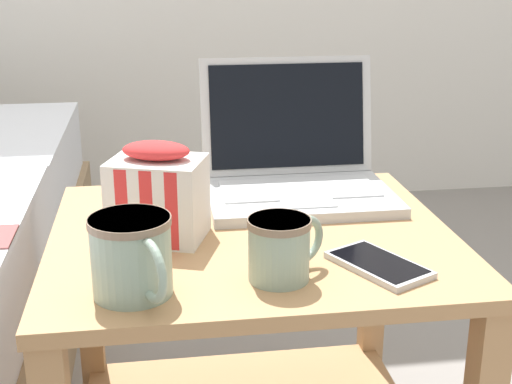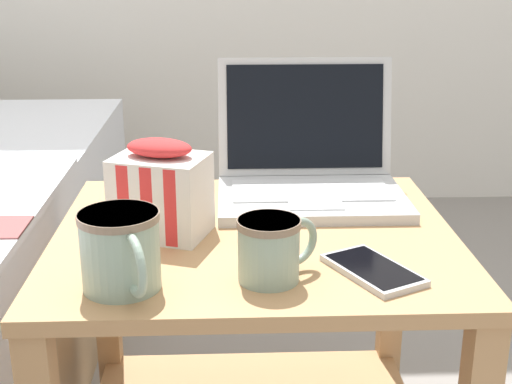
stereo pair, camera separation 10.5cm
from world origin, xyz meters
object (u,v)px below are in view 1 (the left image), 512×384
Objects in this scene: mug_front_right at (281,245)px; cell_phone at (379,265)px; mug_front_left at (132,253)px; laptop at (296,169)px; snack_bag at (158,194)px.

cell_phone is at bearing 5.05° from mug_front_right.
mug_front_left is at bearing -174.60° from cell_phone.
laptop is 2.85× the size of mug_front_right.
mug_front_right is at bearing 5.66° from mug_front_left.
mug_front_left is at bearing -127.97° from laptop.
laptop is 2.26× the size of mug_front_left.
cell_phone is (0.14, 0.01, -0.04)m from mug_front_right.
mug_front_right is at bearing -104.58° from laptop.
mug_front_right is at bearing -47.46° from snack_bag.
mug_front_left reaches higher than mug_front_right.
mug_front_left is 0.19m from snack_bag.
laptop is 0.46m from mug_front_left.
mug_front_right is (0.19, 0.02, -0.01)m from mug_front_left.
laptop is 1.99× the size of cell_phone.
mug_front_left is at bearing -100.54° from snack_bag.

